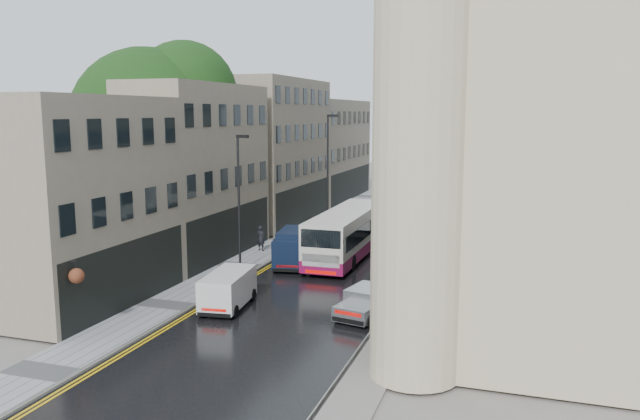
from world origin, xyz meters
The scene contains 16 objects.
road centered at (0.00, 27.50, 0.01)m, with size 9.00×85.00×0.02m, color black.
left_sidewalk centered at (-5.85, 27.50, 0.06)m, with size 2.70×85.00×0.12m, color gray.
right_sidewalk centered at (5.40, 27.50, 0.06)m, with size 1.80×85.00×0.12m, color slate.
old_shop_row centered at (-9.45, 30.00, 6.00)m, with size 4.50×56.00×12.00m, color gray, non-canonical shape.
modern_block centered at (10.30, 26.00, 7.00)m, with size 8.00×40.00×14.00m, color #BEAB8D, non-canonical shape.
church_spire centered at (0.50, 82.00, 20.00)m, with size 6.40×6.40×40.00m, color gray, non-canonical shape.
tree_near centered at (-12.50, 20.00, 6.95)m, with size 10.56×10.56×13.89m, color black, non-canonical shape.
tree_far centered at (-12.20, 33.00, 6.23)m, with size 9.24×9.24×12.46m, color black, non-canonical shape.
cream_bus centered at (-1.42, 20.28, 1.57)m, with size 2.58×11.37×3.10m, color silver, non-canonical shape.
white_lorry centered at (2.25, 30.47, 2.07)m, with size 2.34×7.81×4.10m, color silver, non-canonical shape.
silver_hatchback centered at (2.76, 11.40, 0.72)m, with size 1.63×3.72×1.40m, color #A09FA4, non-canonical shape.
white_van centered at (-3.48, 10.22, 0.91)m, with size 1.69×3.94×1.78m, color silver, non-canonical shape.
navy_van centered at (-3.36, 18.82, 1.21)m, with size 1.86×4.66×2.37m, color black, non-canonical shape.
pedestrian centered at (-6.24, 23.31, 0.97)m, with size 0.62×0.41×1.71m, color black.
lamp_post_near centered at (-5.21, 17.91, 4.08)m, with size 0.89×0.20×7.93m, color black, non-canonical shape.
lamp_post_far centered at (-4.91, 34.05, 4.63)m, with size 1.01×0.23×9.01m, color black, non-canonical shape.
Camera 1 is at (10.36, -14.49, 9.33)m, focal length 35.00 mm.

